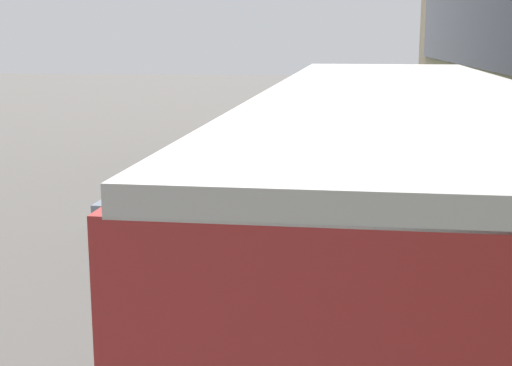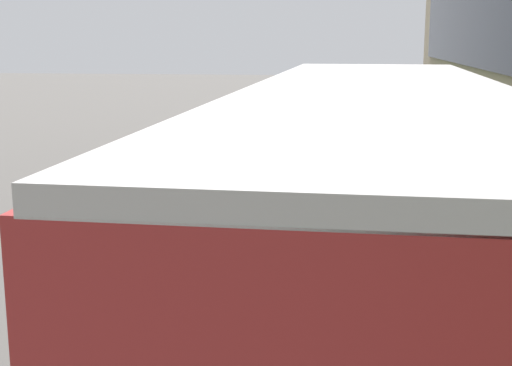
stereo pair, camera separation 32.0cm
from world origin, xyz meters
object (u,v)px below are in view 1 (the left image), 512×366
Objects in this scene: transit_bus_kerbside_rear at (355,129)px; sedan_second_near at (137,198)px; vw_van at (282,144)px; sedan_far_back at (246,117)px; transit_bus_kerbside_front at (391,341)px; sedan_trailing_near at (204,156)px; sedan_second_mid at (293,129)px.

transit_bus_kerbside_rear is 14.78m from sedan_second_near.
vw_van is (4.37, 11.51, 0.34)m from sedan_second_near.
sedan_far_back is 15.88m from vw_van.
transit_bus_kerbside_front is 2.27× the size of sedan_second_near.
sedan_trailing_near is at bearing -158.50° from transit_bus_kerbside_rear.
transit_bus_kerbside_front is at bearing -80.84° from sedan_far_back.
transit_bus_kerbside_front reaches higher than vw_van.
sedan_second_mid is (3.74, 10.26, 0.03)m from sedan_trailing_near.
vw_van reaches higher than sedan_second_near.
transit_bus_kerbside_rear is 2.11× the size of sedan_trailing_near.
sedan_second_near is (-8.07, -12.34, -1.07)m from transit_bus_kerbside_rear.
transit_bus_kerbside_rear is 2.28× the size of sedan_second_near.
sedan_trailing_near is (0.71, 9.44, 0.01)m from sedan_second_near.
vw_van is at bearing -90.54° from sedan_second_mid.
transit_bus_kerbside_front is 2.13× the size of sedan_far_back.
transit_bus_kerbside_front is 2.12× the size of sedan_second_mid.
sedan_second_near is 20.20m from sedan_second_mid.
transit_bus_kerbside_front is at bearing -75.31° from sedan_trailing_near.
sedan_second_mid is at bearing 116.21° from transit_bus_kerbside_rear.
transit_bus_kerbside_front is 18.84m from sedan_second_near.
vw_van is at bearing -167.42° from transit_bus_kerbside_rear.
transit_bus_kerbside_front is 27.48m from sedan_trailing_near.
transit_bus_kerbside_rear is at bearing -62.75° from sedan_far_back.
transit_bus_kerbside_rear is at bearing -63.79° from sedan_second_mid.
transit_bus_kerbside_rear reaches higher than sedan_far_back.
transit_bus_kerbside_front is 2.30× the size of vw_van.
sedan_second_mid is at bearing 70.00° from sedan_trailing_near.
transit_bus_kerbside_rear is 3.86m from vw_van.
sedan_second_mid is at bearing -61.71° from sedan_far_back.
sedan_trailing_near reaches higher than sedan_second_near.
sedan_second_mid is at bearing 94.99° from transit_bus_kerbside_front.
vw_van is (-3.28, 28.55, -2.15)m from transit_bus_kerbside_front.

